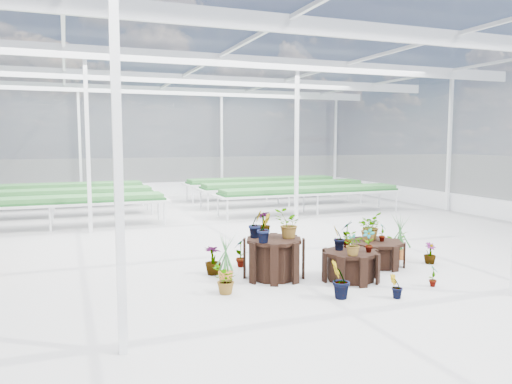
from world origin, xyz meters
name	(u,v)px	position (x,y,z in m)	size (l,w,h in m)	color
ground_plane	(249,256)	(0.00, 0.00, 0.00)	(24.00, 24.00, 0.00)	gray
greenhouse_shell	(249,149)	(0.00, 0.00, 2.25)	(18.00, 24.00, 4.50)	white
steel_frame	(249,149)	(0.00, 0.00, 2.25)	(18.00, 24.00, 4.50)	silver
nursery_benches	(177,199)	(0.00, 7.20, 0.42)	(16.00, 7.00, 0.84)	silver
plinth_tall	(274,258)	(-0.16, -1.73, 0.36)	(1.04, 1.04, 0.71)	black
plinth_mid	(350,266)	(1.04, -2.33, 0.26)	(0.97, 0.97, 0.51)	black
plinth_low	(376,253)	(2.04, -1.63, 0.24)	(1.07, 1.07, 0.48)	black
nursery_plants	(326,243)	(0.92, -1.67, 0.54)	(4.78, 2.97, 1.23)	#2F6932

